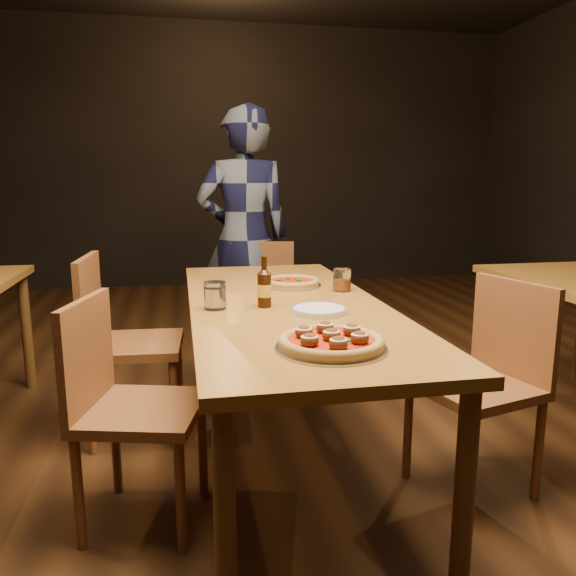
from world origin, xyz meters
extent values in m
plane|color=black|center=(0.00, 0.00, 0.00)|extent=(9.00, 9.00, 0.00)
plane|color=black|center=(0.00, 4.50, 1.50)|extent=(7.00, 0.00, 7.00)
cube|color=brown|center=(0.00, 0.00, 0.73)|extent=(0.80, 2.00, 0.04)
cylinder|color=#533517|center=(-0.34, -0.94, 0.35)|extent=(0.06, 0.06, 0.71)
cylinder|color=#533517|center=(-0.34, 0.94, 0.35)|extent=(0.06, 0.06, 0.71)
cylinder|color=#533517|center=(0.34, -0.94, 0.35)|extent=(0.06, 0.06, 0.71)
cylinder|color=#533517|center=(0.34, 0.94, 0.35)|extent=(0.06, 0.06, 0.71)
cylinder|color=#533517|center=(-1.36, 1.24, 0.35)|extent=(0.06, 0.06, 0.71)
cylinder|color=#533517|center=(1.36, 0.74, 0.35)|extent=(0.06, 0.06, 0.71)
cylinder|color=#B7B7BF|center=(0.01, -0.68, 0.75)|extent=(0.35, 0.35, 0.01)
cylinder|color=#AE7F48|center=(0.01, -0.68, 0.77)|extent=(0.32, 0.32, 0.02)
torus|color=#AE7F48|center=(0.01, -0.68, 0.77)|extent=(0.33, 0.33, 0.03)
cylinder|color=#A32909|center=(0.01, -0.68, 0.78)|extent=(0.26, 0.26, 0.00)
cylinder|color=#B7B7BF|center=(0.10, 0.35, 0.75)|extent=(0.28, 0.28, 0.01)
cylinder|color=#AE7F48|center=(0.10, 0.35, 0.76)|extent=(0.26, 0.26, 0.02)
torus|color=#AE7F48|center=(0.10, 0.35, 0.77)|extent=(0.27, 0.27, 0.03)
cylinder|color=#A32909|center=(0.10, 0.35, 0.77)|extent=(0.20, 0.20, 0.00)
cylinder|color=white|center=(0.09, -0.22, 0.76)|extent=(0.22, 0.22, 0.02)
cylinder|color=black|center=(-0.10, -0.07, 0.82)|extent=(0.06, 0.06, 0.14)
cylinder|color=black|center=(-0.10, -0.07, 0.92)|extent=(0.02, 0.02, 0.07)
cylinder|color=yellow|center=(-0.10, -0.07, 0.82)|extent=(0.06, 0.06, 0.05)
cylinder|color=white|center=(-0.30, -0.07, 0.81)|extent=(0.09, 0.09, 0.11)
cylinder|color=#A04912|center=(0.30, 0.19, 0.80)|extent=(0.08, 0.08, 0.10)
imported|color=black|center=(-0.01, 1.46, 0.86)|extent=(0.65, 0.45, 1.73)
camera|label=1|loc=(-0.43, -2.27, 1.27)|focal=35.00mm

